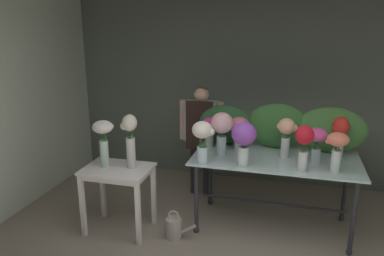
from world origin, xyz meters
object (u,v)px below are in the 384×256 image
at_px(side_table_white, 118,177).
at_px(vase_violet_tulips, 244,138).
at_px(vase_ivory_roses, 203,137).
at_px(vase_crimson_carnations, 304,143).
at_px(vase_magenta_peonies, 209,130).
at_px(vase_cream_lisianthus_tall, 130,138).
at_px(florist, 201,129).
at_px(watering_can, 174,228).
at_px(vase_blush_freesia, 222,128).
at_px(vase_rosy_dahlias, 239,129).
at_px(vase_peach_snapdragons, 286,133).
at_px(vase_fuchsia_stock, 317,141).
at_px(display_table_glass, 275,168).
at_px(vase_coral_anemones, 337,147).
at_px(vase_scarlet_lilies, 340,133).
at_px(vase_white_roses_tall, 103,137).

xyz_separation_m(side_table_white, vase_violet_tulips, (1.40, 0.18, 0.52)).
height_order(side_table_white, vase_ivory_roses, vase_ivory_roses).
relative_size(vase_crimson_carnations, vase_magenta_peonies, 1.27).
bearing_deg(vase_ivory_roses, vase_violet_tulips, 3.20).
bearing_deg(vase_ivory_roses, side_table_white, -170.57).
height_order(vase_magenta_peonies, vase_cream_lisianthus_tall, vase_cream_lisianthus_tall).
bearing_deg(vase_magenta_peonies, florist, 113.84).
bearing_deg(watering_can, vase_crimson_carnations, 9.11).
height_order(vase_blush_freesia, vase_rosy_dahlias, vase_blush_freesia).
bearing_deg(vase_blush_freesia, vase_peach_snapdragons, 8.82).
height_order(florist, vase_fuchsia_stock, florist).
height_order(side_table_white, vase_rosy_dahlias, vase_rosy_dahlias).
distance_m(display_table_glass, vase_coral_anemones, 0.79).
height_order(display_table_glass, vase_scarlet_lilies, vase_scarlet_lilies).
bearing_deg(vase_blush_freesia, vase_violet_tulips, -45.06).
relative_size(display_table_glass, vase_cream_lisianthus_tall, 3.03).
relative_size(vase_magenta_peonies, vase_rosy_dahlias, 0.95).
bearing_deg(vase_blush_freesia, vase_coral_anemones, -10.44).
xyz_separation_m(florist, vase_fuchsia_stock, (1.47, -0.73, 0.19)).
bearing_deg(vase_scarlet_lilies, vase_white_roses_tall, -164.75).
height_order(vase_crimson_carnations, watering_can, vase_crimson_carnations).
bearing_deg(side_table_white, vase_fuchsia_stock, 12.56).
distance_m(vase_coral_anemones, vase_blush_freesia, 1.25).
bearing_deg(display_table_glass, vase_rosy_dahlias, 159.36).
xyz_separation_m(vase_crimson_carnations, vase_scarlet_lilies, (0.39, 0.49, -0.01)).
xyz_separation_m(vase_blush_freesia, vase_scarlet_lilies, (1.30, 0.21, -0.03)).
bearing_deg(vase_rosy_dahlias, vase_fuchsia_stock, -14.90).
xyz_separation_m(vase_peach_snapdragons, vase_white_roses_tall, (-1.97, -0.59, -0.03)).
bearing_deg(watering_can, vase_cream_lisianthus_tall, 173.16).
xyz_separation_m(display_table_glass, vase_peach_snapdragons, (0.10, 0.05, 0.42)).
relative_size(vase_violet_tulips, vase_white_roses_tall, 0.90).
bearing_deg(vase_white_roses_tall, side_table_white, -0.17).
bearing_deg(side_table_white, vase_white_roses_tall, 179.83).
bearing_deg(vase_rosy_dahlias, vase_cream_lisianthus_tall, -149.70).
xyz_separation_m(vase_ivory_roses, watering_can, (-0.28, -0.17, -1.05)).
relative_size(vase_white_roses_tall, vase_cream_lisianthus_tall, 0.88).
xyz_separation_m(vase_ivory_roses, vase_blush_freesia, (0.15, 0.32, 0.02)).
bearing_deg(vase_magenta_peonies, watering_can, -108.49).
bearing_deg(vase_fuchsia_stock, vase_crimson_carnations, -117.13).
bearing_deg(vase_crimson_carnations, display_table_glass, 130.55).
relative_size(display_table_glass, vase_magenta_peonies, 4.85).
xyz_separation_m(vase_violet_tulips, vase_cream_lisianthus_tall, (-1.25, -0.13, -0.06)).
xyz_separation_m(vase_ivory_roses, vase_coral_anemones, (1.38, 0.10, -0.02)).
xyz_separation_m(vase_ivory_roses, vase_magenta_peonies, (-0.05, 0.54, -0.08)).
relative_size(florist, vase_violet_tulips, 3.17).
relative_size(vase_peach_snapdragons, vase_magenta_peonies, 1.19).
relative_size(display_table_glass, vase_coral_anemones, 4.40).
distance_m(vase_peach_snapdragons, watering_can, 1.66).
bearing_deg(vase_rosy_dahlias, vase_violet_tulips, -76.54).
distance_m(vase_ivory_roses, vase_scarlet_lilies, 1.54).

